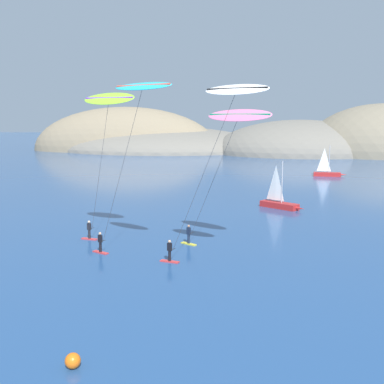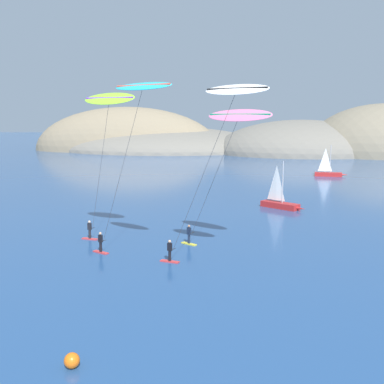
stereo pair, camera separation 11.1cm
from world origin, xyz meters
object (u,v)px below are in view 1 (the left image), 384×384
object	(u,v)px
kitesurfer_white	(229,107)
marker_buoy	(73,361)
kitesurfer_pink	(235,125)
kitesurfer_cyan	(138,102)
kitesurfer_lime	(107,109)
sailboat_near	(281,203)
sailboat_far	(329,173)

from	to	relation	value
kitesurfer_white	marker_buoy	size ratio (longest dim) A/B	18.74
kitesurfer_pink	marker_buoy	xyz separation A→B (m)	(-6.51, -18.60, -9.93)
kitesurfer_white	kitesurfer_pink	xyz separation A→B (m)	(0.27, 4.98, -1.28)
kitesurfer_cyan	marker_buoy	bearing A→B (deg)	-88.66
kitesurfer_lime	kitesurfer_pink	size ratio (longest dim) A/B	1.12
kitesurfer_cyan	kitesurfer_white	xyz separation A→B (m)	(6.60, -1.87, -0.36)
kitesurfer_lime	sailboat_near	bearing A→B (deg)	47.80
sailboat_near	kitesurfer_white	world-z (taller)	kitesurfer_white
kitesurfer_pink	sailboat_near	bearing A→B (deg)	75.34
kitesurfer_cyan	kitesurfer_white	distance (m)	6.87
kitesurfer_lime	kitesurfer_white	size ratio (longest dim) A/B	0.99
sailboat_near	kitesurfer_lime	distance (m)	26.08
sailboat_far	marker_buoy	world-z (taller)	sailboat_far
kitesurfer_cyan	kitesurfer_lime	size ratio (longest dim) A/B	1.04
kitesurfer_pink	marker_buoy	world-z (taller)	kitesurfer_pink
sailboat_near	kitesurfer_white	bearing A→B (deg)	-102.40
kitesurfer_cyan	marker_buoy	world-z (taller)	kitesurfer_cyan
kitesurfer_cyan	kitesurfer_pink	size ratio (longest dim) A/B	1.16
kitesurfer_cyan	kitesurfer_lime	distance (m)	6.61
sailboat_far	marker_buoy	size ratio (longest dim) A/B	8.51
kitesurfer_white	sailboat_far	bearing A→B (deg)	74.12
sailboat_near	kitesurfer_pink	xyz separation A→B (m)	(-5.18, -19.79, 9.64)
sailboat_near	marker_buoy	size ratio (longest dim) A/B	8.14
sailboat_far	kitesurfer_pink	distance (m)	55.31
marker_buoy	kitesurfer_pink	bearing A→B (deg)	70.72
sailboat_far	kitesurfer_white	size ratio (longest dim) A/B	0.45
sailboat_far	kitesurfer_lime	distance (m)	57.57
sailboat_far	kitesurfer_white	world-z (taller)	kitesurfer_white
sailboat_far	kitesurfer_lime	world-z (taller)	kitesurfer_lime
sailboat_far	kitesurfer_cyan	distance (m)	60.77
sailboat_near	kitesurfer_white	size ratio (longest dim) A/B	0.43
kitesurfer_lime	kitesurfer_white	distance (m)	12.72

